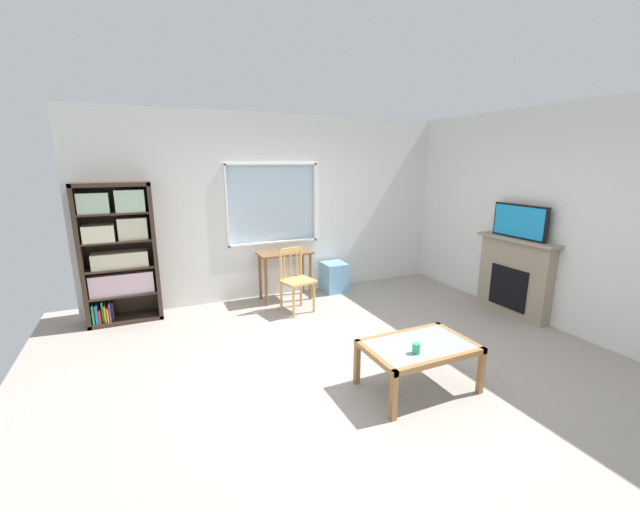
% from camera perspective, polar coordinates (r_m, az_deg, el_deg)
% --- Properties ---
extents(ground, '(6.57, 5.88, 0.02)m').
position_cam_1_polar(ground, '(4.42, 4.35, -14.74)').
color(ground, '#9E9389').
extents(wall_back_with_window, '(5.57, 0.15, 2.76)m').
position_cam_1_polar(wall_back_with_window, '(6.18, -6.30, 6.94)').
color(wall_back_with_window, silver).
rests_on(wall_back_with_window, ground).
extents(wall_right, '(0.12, 5.08, 2.76)m').
position_cam_1_polar(wall_right, '(5.88, 29.90, 4.91)').
color(wall_right, silver).
rests_on(wall_right, ground).
extents(bookshelf, '(0.90, 0.38, 1.83)m').
position_cam_1_polar(bookshelf, '(5.72, -27.09, 0.77)').
color(bookshelf, '#38281E').
rests_on(bookshelf, ground).
extents(desk_under_window, '(0.80, 0.41, 0.75)m').
position_cam_1_polar(desk_under_window, '(6.00, -5.07, -0.81)').
color(desk_under_window, brown).
rests_on(desk_under_window, ground).
extents(wooden_chair, '(0.50, 0.48, 0.90)m').
position_cam_1_polar(wooden_chair, '(5.56, -3.51, -3.38)').
color(wooden_chair, tan).
rests_on(wooden_chair, ground).
extents(plastic_drawer_unit, '(0.35, 0.40, 0.48)m').
position_cam_1_polar(plastic_drawer_unit, '(6.46, 1.99, -3.03)').
color(plastic_drawer_unit, '#72ADDB').
rests_on(plastic_drawer_unit, ground).
extents(fireplace, '(0.26, 1.17, 1.07)m').
position_cam_1_polar(fireplace, '(6.06, 26.19, -2.61)').
color(fireplace, gray).
rests_on(fireplace, ground).
extents(tv, '(0.06, 0.80, 0.45)m').
position_cam_1_polar(tv, '(5.90, 26.84, 4.46)').
color(tv, black).
rests_on(tv, fireplace).
extents(coffee_table, '(1.00, 0.66, 0.45)m').
position_cam_1_polar(coffee_table, '(3.85, 14.06, -13.05)').
color(coffee_table, '#8C9E99').
rests_on(coffee_table, ground).
extents(sippy_cup, '(0.07, 0.07, 0.09)m').
position_cam_1_polar(sippy_cup, '(3.64, 13.71, -12.79)').
color(sippy_cup, '#33B770').
rests_on(sippy_cup, coffee_table).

